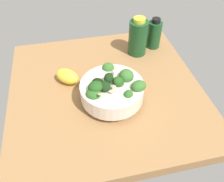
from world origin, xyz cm
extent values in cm
cube|color=#996D42|center=(0.00, 0.00, -1.87)|extent=(60.47, 60.47, 3.74)
cylinder|color=silver|center=(5.97, 0.82, 0.83)|extent=(10.18, 10.18, 1.66)
cylinder|color=silver|center=(5.97, 0.82, 4.15)|extent=(18.50, 18.50, 4.98)
cylinder|color=beige|center=(5.97, 0.82, 6.24)|extent=(16.15, 16.15, 0.80)
cylinder|color=#3C7A32|center=(5.47, 0.40, 7.34)|extent=(1.57, 1.73, 1.60)
ellipsoid|color=black|center=(5.47, 0.40, 8.86)|extent=(4.32, 4.53, 3.69)
cylinder|color=#4A8F3C|center=(10.87, 4.28, 5.52)|extent=(1.33, 1.47, 1.12)
ellipsoid|color=#2D6023|center=(10.87, 4.28, 6.72)|extent=(4.21, 4.01, 3.42)
cylinder|color=#589D47|center=(7.18, -4.05, 6.12)|extent=(1.78, 1.87, 1.49)
ellipsoid|color=#23511C|center=(7.18, -4.05, 7.87)|extent=(6.69, 5.97, 5.32)
cylinder|color=#4A8F3C|center=(5.77, -3.08, 5.53)|extent=(1.55, 1.72, 1.89)
ellipsoid|color=black|center=(5.77, -3.08, 7.32)|extent=(5.84, 5.86, 4.48)
cylinder|color=#2F662B|center=(8.87, -5.00, 5.05)|extent=(1.54, 1.69, 1.64)
ellipsoid|color=#2D6023|center=(8.87, -5.00, 6.93)|extent=(5.21, 5.66, 3.71)
cylinder|color=#589D47|center=(6.05, 2.55, 6.24)|extent=(1.45, 1.48, 0.99)
ellipsoid|color=#23511C|center=(6.05, 2.55, 7.51)|extent=(4.01, 4.53, 3.52)
cylinder|color=#2F662B|center=(8.76, 7.76, 5.02)|extent=(2.14, 2.41, 1.93)
ellipsoid|color=#386B2B|center=(8.76, 7.76, 7.06)|extent=(5.83, 5.84, 4.90)
cylinder|color=#4A8F3C|center=(6.12, 2.99, 5.55)|extent=(1.42, 1.50, 1.31)
ellipsoid|color=#2D6023|center=(6.12, 2.99, 6.94)|extent=(3.84, 4.06, 3.41)
cylinder|color=#3C7A32|center=(-1.49, 1.29, 5.19)|extent=(1.68, 1.62, 1.36)
ellipsoid|color=#386B2B|center=(-1.49, 1.29, 6.64)|extent=(4.16, 3.87, 3.76)
cylinder|color=#3C7A32|center=(4.04, 5.50, 5.44)|extent=(1.73, 1.95, 1.77)
ellipsoid|color=#386B2B|center=(4.04, 5.50, 7.39)|extent=(5.33, 4.97, 3.88)
cylinder|color=#589D47|center=(7.54, -1.53, 6.44)|extent=(1.67, 1.48, 1.43)
ellipsoid|color=black|center=(7.54, -1.53, 7.89)|extent=(4.85, 4.62, 4.07)
ellipsoid|color=#DBBC84|center=(5.92, 2.03, 7.12)|extent=(1.84, 1.10, 0.88)
ellipsoid|color=#DBBC84|center=(8.37, 0.82, 8.43)|extent=(1.76, 1.33, 1.35)
ellipsoid|color=#DBBC84|center=(10.77, -3.57, 8.51)|extent=(2.01, 1.63, 1.08)
ellipsoid|color=#DBBC84|center=(9.41, 0.00, 7.24)|extent=(1.06, 1.89, 0.94)
ellipsoid|color=#DBBC84|center=(2.45, 2.87, 8.83)|extent=(1.94, 1.23, 0.75)
ellipsoid|color=yellow|center=(-5.24, -11.50, 2.38)|extent=(9.13, 9.33, 4.76)
cylinder|color=#194723|center=(-16.20, 15.24, 6.35)|extent=(6.75, 6.75, 12.69)
cylinder|color=gold|center=(-16.20, 15.24, 13.39)|extent=(4.15, 4.15, 1.39)
cylinder|color=#194723|center=(-18.80, 22.56, 5.08)|extent=(5.09, 5.09, 10.17)
cylinder|color=black|center=(-18.80, 22.56, 10.94)|extent=(3.08, 3.08, 1.55)
camera|label=1|loc=(52.84, -9.50, 52.07)|focal=37.29mm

